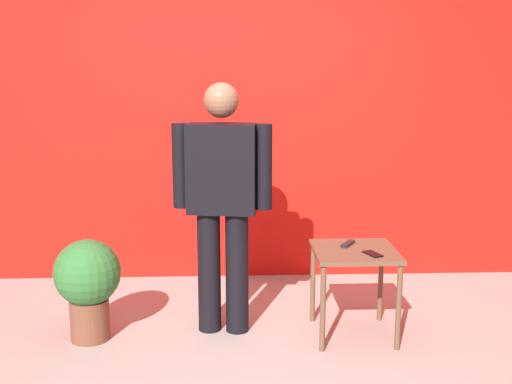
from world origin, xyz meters
TOP-DOWN VIEW (x-y plane):
  - ground_plane at (0.00, 0.00)m, footprint 12.00×12.00m
  - back_wall_red at (0.00, 1.69)m, footprint 5.68×0.12m
  - standing_person at (-0.17, 0.48)m, footprint 0.68×0.29m
  - side_table at (0.71, 0.36)m, footprint 0.55×0.55m
  - cell_phone at (0.80, 0.24)m, footprint 0.12×0.16m
  - tv_remote at (0.68, 0.46)m, footprint 0.12×0.17m
  - potted_plant at (-1.07, 0.36)m, footprint 0.44×0.44m

SIDE VIEW (x-z plane):
  - ground_plane at x=0.00m, z-range 0.00..0.00m
  - potted_plant at x=-1.07m, z-range 0.06..0.75m
  - side_table at x=0.71m, z-range 0.21..0.82m
  - cell_phone at x=0.80m, z-range 0.60..0.61m
  - tv_remote at x=0.68m, z-range 0.60..0.62m
  - standing_person at x=-0.17m, z-range 0.10..1.81m
  - back_wall_red at x=0.00m, z-range 0.00..2.66m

